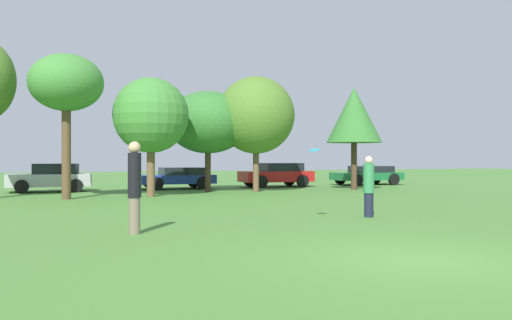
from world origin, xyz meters
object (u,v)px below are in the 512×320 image
(person_thrower, at_px, (135,185))
(tree_4, at_px, (256,115))
(frisbee, at_px, (314,150))
(parked_car_silver, at_px, (51,177))
(tree_1, at_px, (66,84))
(parked_car_red, at_px, (277,174))
(tree_2, at_px, (151,116))
(parked_car_blue, at_px, (178,177))
(parked_car_green, at_px, (368,174))
(person_catcher, at_px, (369,186))
(tree_3, at_px, (208,123))
(tree_5, at_px, (354,115))

(person_thrower, distance_m, tree_4, 14.86)
(frisbee, height_order, parked_car_silver, frisbee)
(tree_1, relative_size, parked_car_red, 1.41)
(tree_2, distance_m, tree_4, 5.51)
(tree_1, height_order, parked_car_red, tree_1)
(parked_car_blue, bearing_deg, parked_car_red, 179.00)
(tree_4, relative_size, parked_car_green, 1.32)
(tree_2, bearing_deg, parked_car_blue, 66.33)
(frisbee, distance_m, parked_car_silver, 16.69)
(person_catcher, xyz_separation_m, tree_3, (-1.07, 12.37, 2.49))
(tree_1, distance_m, tree_5, 14.03)
(parked_car_green, bearing_deg, tree_4, 23.51)
(parked_car_blue, bearing_deg, tree_2, 65.37)
(person_catcher, xyz_separation_m, parked_car_blue, (-1.91, 15.28, -0.23))
(parked_car_silver, xyz_separation_m, parked_car_red, (11.97, 0.24, 0.01))
(frisbee, relative_size, parked_car_blue, 0.07)
(tree_1, distance_m, tree_2, 3.55)
(frisbee, height_order, tree_1, tree_1)
(person_catcher, distance_m, tree_1, 12.88)
(tree_5, bearing_deg, tree_3, 171.18)
(person_catcher, bearing_deg, tree_5, -128.77)
(tree_2, distance_m, tree_3, 3.96)
(frisbee, relative_size, tree_5, 0.05)
(tree_3, bearing_deg, tree_5, -8.82)
(tree_4, distance_m, parked_car_blue, 5.73)
(frisbee, distance_m, parked_car_green, 19.82)
(frisbee, height_order, tree_2, tree_2)
(tree_4, bearing_deg, parked_car_silver, 158.89)
(frisbee, bearing_deg, tree_4, 76.09)
(person_thrower, distance_m, tree_2, 11.52)
(person_catcher, height_order, parked_car_blue, person_catcher)
(tree_2, xyz_separation_m, tree_5, (10.58, 1.23, 0.41))
(person_thrower, relative_size, parked_car_green, 0.47)
(parked_car_green, bearing_deg, parked_car_red, 1.15)
(person_catcher, distance_m, parked_car_red, 15.75)
(tree_1, distance_m, parked_car_red, 13.23)
(frisbee, height_order, tree_3, tree_3)
(person_thrower, relative_size, parked_car_red, 0.49)
(tree_5, distance_m, parked_car_red, 5.70)
(tree_2, distance_m, parked_car_silver, 6.95)
(parked_car_blue, bearing_deg, tree_5, 152.86)
(person_catcher, bearing_deg, frisbee, 2.16)
(frisbee, bearing_deg, person_thrower, -171.62)
(tree_5, bearing_deg, person_catcher, -119.51)
(tree_2, bearing_deg, parked_car_green, 21.28)
(parked_car_green, bearing_deg, tree_5, 49.12)
(tree_1, height_order, tree_4, tree_1)
(person_thrower, height_order, parked_car_green, person_thrower)
(person_thrower, height_order, tree_5, tree_5)
(person_thrower, distance_m, frisbee, 4.74)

